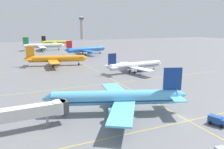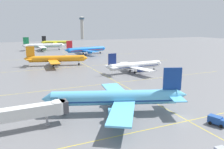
% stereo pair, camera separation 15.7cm
% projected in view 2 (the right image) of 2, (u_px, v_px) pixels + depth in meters
% --- Properties ---
extents(ground_plane, '(600.00, 600.00, 0.00)m').
position_uv_depth(ground_plane, '(182.00, 118.00, 57.45)').
color(ground_plane, slate).
extents(airliner_front_gate, '(38.41, 32.90, 12.32)m').
position_uv_depth(airliner_front_gate, '(117.00, 98.00, 60.03)').
color(airliner_front_gate, '#5BB7E5').
rests_on(airliner_front_gate, ground).
extents(airliner_second_row, '(32.97, 28.47, 10.26)m').
position_uv_depth(airliner_second_row, '(135.00, 65.00, 111.69)').
color(airliner_second_row, white).
rests_on(airliner_second_row, ground).
extents(airliner_third_row, '(36.73, 31.26, 11.55)m').
position_uv_depth(airliner_third_row, '(56.00, 59.00, 130.71)').
color(airliner_third_row, orange).
rests_on(airliner_third_row, ground).
extents(airliner_far_left_stand, '(37.06, 31.60, 11.54)m').
position_uv_depth(airliner_far_left_stand, '(86.00, 50.00, 179.90)').
color(airliner_far_left_stand, blue).
rests_on(airliner_far_left_stand, ground).
extents(airliner_far_right_stand, '(39.67, 33.84, 12.35)m').
position_uv_depth(airliner_far_right_stand, '(43.00, 46.00, 209.84)').
color(airliner_far_right_stand, white).
rests_on(airliner_far_right_stand, ground).
extents(airliner_distant_taxiway, '(35.61, 30.27, 11.12)m').
position_uv_depth(airliner_distant_taxiway, '(56.00, 42.00, 256.49)').
color(airliner_distant_taxiway, yellow).
rests_on(airliner_distant_taxiway, ground).
extents(taxiway_markings, '(113.86, 182.18, 0.01)m').
position_uv_depth(taxiway_markings, '(100.00, 73.00, 111.13)').
color(taxiway_markings, yellow).
rests_on(taxiway_markings, ground).
extents(service_truck_red_van, '(3.19, 4.48, 2.10)m').
position_uv_depth(service_truck_red_van, '(217.00, 120.00, 53.07)').
color(service_truck_red_van, '#1E4793').
rests_on(service_truck_red_van, ground).
extents(jet_bridge, '(21.44, 3.78, 5.58)m').
position_uv_depth(jet_bridge, '(27.00, 112.00, 50.54)').
color(jet_bridge, silver).
rests_on(jet_bridge, ground).
extents(control_tower, '(8.82, 8.82, 37.20)m').
position_uv_depth(control_tower, '(82.00, 26.00, 368.78)').
color(control_tower, '#ADA89E').
rests_on(control_tower, ground).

